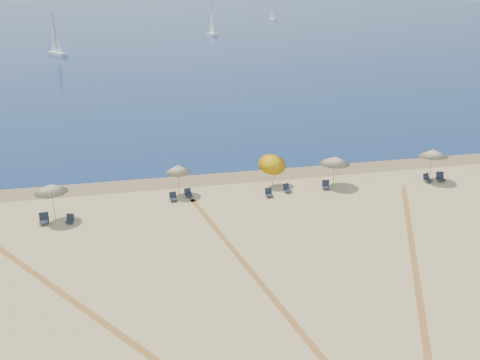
{
  "coord_description": "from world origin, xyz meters",
  "views": [
    {
      "loc": [
        -7.04,
        -12.89,
        14.76
      ],
      "look_at": [
        0.0,
        20.0,
        1.3
      ],
      "focal_mm": 37.46,
      "sensor_mm": 36.0,
      "label": 1
    }
  ],
  "objects_px": {
    "chair_8": "(326,185)",
    "sailboat_1": "(272,15)",
    "chair_2": "(44,219)",
    "chair_3": "(70,219)",
    "umbrella_1": "(51,188)",
    "chair_4": "(173,197)",
    "umbrella_5": "(433,153)",
    "chair_9": "(427,178)",
    "sailboat_0": "(212,25)",
    "chair_6": "(269,193)",
    "chair_10": "(440,177)",
    "chair_7": "(287,189)",
    "chair_5": "(188,193)",
    "umbrella_3": "(273,162)",
    "sailboat_2": "(56,42)",
    "umbrella_4": "(335,160)",
    "umbrella_2": "(178,169)"
  },
  "relations": [
    {
      "from": "umbrella_1",
      "to": "chair_9",
      "type": "relative_size",
      "value": 3.51
    },
    {
      "from": "umbrella_1",
      "to": "chair_2",
      "type": "distance_m",
      "value": 2.11
    },
    {
      "from": "umbrella_1",
      "to": "chair_4",
      "type": "height_order",
      "value": "umbrella_1"
    },
    {
      "from": "umbrella_5",
      "to": "chair_5",
      "type": "bearing_deg",
      "value": 177.61
    },
    {
      "from": "chair_3",
      "to": "sailboat_2",
      "type": "height_order",
      "value": "sailboat_2"
    },
    {
      "from": "chair_5",
      "to": "chair_4",
      "type": "bearing_deg",
      "value": -166.9
    },
    {
      "from": "chair_7",
      "to": "sailboat_2",
      "type": "bearing_deg",
      "value": 89.16
    },
    {
      "from": "umbrella_2",
      "to": "umbrella_4",
      "type": "height_order",
      "value": "umbrella_4"
    },
    {
      "from": "chair_6",
      "to": "chair_10",
      "type": "height_order",
      "value": "chair_10"
    },
    {
      "from": "umbrella_2",
      "to": "chair_10",
      "type": "distance_m",
      "value": 20.58
    },
    {
      "from": "chair_3",
      "to": "sailboat_0",
      "type": "relative_size",
      "value": 0.07
    },
    {
      "from": "chair_4",
      "to": "chair_10",
      "type": "distance_m",
      "value": 20.98
    },
    {
      "from": "chair_5",
      "to": "chair_3",
      "type": "bearing_deg",
      "value": -171.73
    },
    {
      "from": "umbrella_5",
      "to": "chair_9",
      "type": "xyz_separation_m",
      "value": [
        -0.37,
        -0.25,
        -2.0
      ]
    },
    {
      "from": "chair_2",
      "to": "umbrella_3",
      "type": "bearing_deg",
      "value": 4.5
    },
    {
      "from": "umbrella_1",
      "to": "chair_3",
      "type": "bearing_deg",
      "value": -31.11
    },
    {
      "from": "chair_4",
      "to": "chair_6",
      "type": "distance_m",
      "value": 6.96
    },
    {
      "from": "chair_2",
      "to": "sailboat_0",
      "type": "distance_m",
      "value": 119.77
    },
    {
      "from": "umbrella_1",
      "to": "umbrella_4",
      "type": "xyz_separation_m",
      "value": [
        20.2,
        1.73,
        -0.18
      ]
    },
    {
      "from": "chair_2",
      "to": "sailboat_0",
      "type": "relative_size",
      "value": 0.08
    },
    {
      "from": "chair_5",
      "to": "chair_9",
      "type": "distance_m",
      "value": 18.73
    },
    {
      "from": "chair_4",
      "to": "sailboat_1",
      "type": "bearing_deg",
      "value": 69.5
    },
    {
      "from": "umbrella_5",
      "to": "chair_9",
      "type": "distance_m",
      "value": 2.05
    },
    {
      "from": "chair_4",
      "to": "umbrella_1",
      "type": "bearing_deg",
      "value": -171.57
    },
    {
      "from": "sailboat_0",
      "to": "sailboat_2",
      "type": "distance_m",
      "value": 51.21
    },
    {
      "from": "chair_5",
      "to": "chair_9",
      "type": "xyz_separation_m",
      "value": [
        18.7,
        -1.05,
        0.02
      ]
    },
    {
      "from": "umbrella_3",
      "to": "umbrella_1",
      "type": "bearing_deg",
      "value": -170.18
    },
    {
      "from": "chair_7",
      "to": "sailboat_1",
      "type": "height_order",
      "value": "sailboat_1"
    },
    {
      "from": "umbrella_4",
      "to": "chair_8",
      "type": "distance_m",
      "value": 2.02
    },
    {
      "from": "umbrella_1",
      "to": "sailboat_2",
      "type": "bearing_deg",
      "value": 96.56
    },
    {
      "from": "umbrella_3",
      "to": "sailboat_2",
      "type": "relative_size",
      "value": 0.31
    },
    {
      "from": "chair_6",
      "to": "chair_10",
      "type": "relative_size",
      "value": 0.78
    },
    {
      "from": "chair_6",
      "to": "chair_8",
      "type": "height_order",
      "value": "chair_8"
    },
    {
      "from": "chair_4",
      "to": "chair_10",
      "type": "xyz_separation_m",
      "value": [
        20.97,
        -0.59,
        0.04
      ]
    },
    {
      "from": "chair_5",
      "to": "sailboat_2",
      "type": "height_order",
      "value": "sailboat_2"
    },
    {
      "from": "chair_4",
      "to": "chair_7",
      "type": "xyz_separation_m",
      "value": [
        8.47,
        -0.19,
        0.0
      ]
    },
    {
      "from": "umbrella_1",
      "to": "chair_7",
      "type": "xyz_separation_m",
      "value": [
        16.37,
        1.35,
        -2.02
      ]
    },
    {
      "from": "chair_5",
      "to": "chair_7",
      "type": "height_order",
      "value": "chair_7"
    },
    {
      "from": "sailboat_2",
      "to": "umbrella_5",
      "type": "bearing_deg",
      "value": -99.55
    },
    {
      "from": "umbrella_1",
      "to": "chair_5",
      "type": "bearing_deg",
      "value": 12.65
    },
    {
      "from": "chair_2",
      "to": "chair_3",
      "type": "bearing_deg",
      "value": -14.44
    },
    {
      "from": "sailboat_1",
      "to": "umbrella_5",
      "type": "bearing_deg",
      "value": -118.99
    },
    {
      "from": "umbrella_2",
      "to": "chair_4",
      "type": "bearing_deg",
      "value": -119.36
    },
    {
      "from": "umbrella_3",
      "to": "chair_10",
      "type": "bearing_deg",
      "value": -7.48
    },
    {
      "from": "chair_9",
      "to": "umbrella_4",
      "type": "bearing_deg",
      "value": 160.7
    },
    {
      "from": "chair_8",
      "to": "chair_9",
      "type": "xyz_separation_m",
      "value": [
        8.3,
        -0.34,
        0.0
      ]
    },
    {
      "from": "chair_9",
      "to": "umbrella_3",
      "type": "bearing_deg",
      "value": 158.35
    },
    {
      "from": "chair_9",
      "to": "sailboat_1",
      "type": "bearing_deg",
      "value": 64.98
    },
    {
      "from": "umbrella_1",
      "to": "chair_7",
      "type": "bearing_deg",
      "value": 4.73
    },
    {
      "from": "chair_8",
      "to": "sailboat_1",
      "type": "relative_size",
      "value": 0.11
    }
  ]
}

